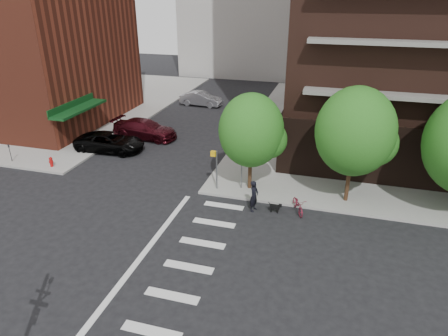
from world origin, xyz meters
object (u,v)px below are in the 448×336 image
fire_hydrant (51,161)px  parked_car_silver (201,99)px  parked_car_maroon (145,129)px  parked_car_black (110,142)px  scooter (298,205)px  dog_walker (254,196)px

fire_hydrant → parked_car_silver: size_ratio=0.16×
parked_car_silver → parked_car_maroon: bearing=177.2°
fire_hydrant → parked_car_maroon: 8.52m
parked_car_black → parked_car_silver: parked_car_silver is taller
fire_hydrant → parked_car_silver: bearing=75.5°
parked_car_silver → scooter: bearing=-143.9°
parked_car_black → dog_walker: bearing=-118.4°
dog_walker → fire_hydrant: bearing=97.8°
parked_car_silver → scooter: size_ratio=2.52×
fire_hydrant → dog_walker: size_ratio=0.39×
fire_hydrant → parked_car_silver: 19.60m
parked_car_black → scooter: (15.54, -5.50, -0.27)m
scooter → dog_walker: (-2.52, -0.50, 0.46)m
fire_hydrant → scooter: (17.84, -1.30, -0.07)m
parked_car_maroon → parked_car_silver: bearing=-2.6°
fire_hydrant → dog_walker: bearing=-6.7°
dog_walker → parked_car_black: bearing=79.8°
fire_hydrant → dog_walker: dog_walker is taller
parked_car_maroon → scooter: (14.19, -9.00, -0.34)m
parked_car_maroon → dog_walker: 15.05m
parked_car_black → parked_car_maroon: parked_car_maroon is taller
parked_car_maroon → scooter: 16.81m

